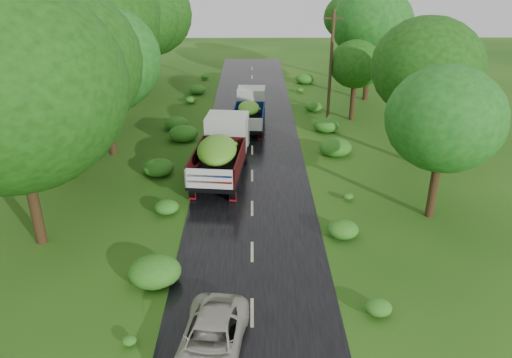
{
  "coord_description": "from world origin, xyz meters",
  "views": [
    {
      "loc": [
        0.04,
        -14.47,
        12.24
      ],
      "look_at": [
        0.2,
        7.94,
        1.7
      ],
      "focal_mm": 35.0,
      "sensor_mm": 36.0,
      "label": 1
    }
  ],
  "objects_px": {
    "truck_near": "(222,149)",
    "utility_pole": "(331,67)",
    "car": "(211,340)",
    "truck_far": "(250,109)"
  },
  "relations": [
    {
      "from": "truck_far",
      "to": "utility_pole",
      "type": "bearing_deg",
      "value": 14.56
    },
    {
      "from": "truck_near",
      "to": "utility_pole",
      "type": "xyz_separation_m",
      "value": [
        7.46,
        9.7,
        2.54
      ]
    },
    {
      "from": "truck_near",
      "to": "car",
      "type": "xyz_separation_m",
      "value": [
        0.4,
        -14.12,
        -1.06
      ]
    },
    {
      "from": "truck_near",
      "to": "truck_far",
      "type": "distance_m",
      "value": 8.68
    },
    {
      "from": "car",
      "to": "utility_pole",
      "type": "bearing_deg",
      "value": 80.3
    },
    {
      "from": "truck_near",
      "to": "utility_pole",
      "type": "bearing_deg",
      "value": 58.56
    },
    {
      "from": "car",
      "to": "utility_pole",
      "type": "xyz_separation_m",
      "value": [
        7.05,
        23.81,
        3.6
      ]
    },
    {
      "from": "truck_near",
      "to": "utility_pole",
      "type": "relative_size",
      "value": 0.89
    },
    {
      "from": "utility_pole",
      "to": "truck_near",
      "type": "bearing_deg",
      "value": -118.07
    },
    {
      "from": "truck_near",
      "to": "truck_far",
      "type": "height_order",
      "value": "truck_near"
    }
  ]
}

